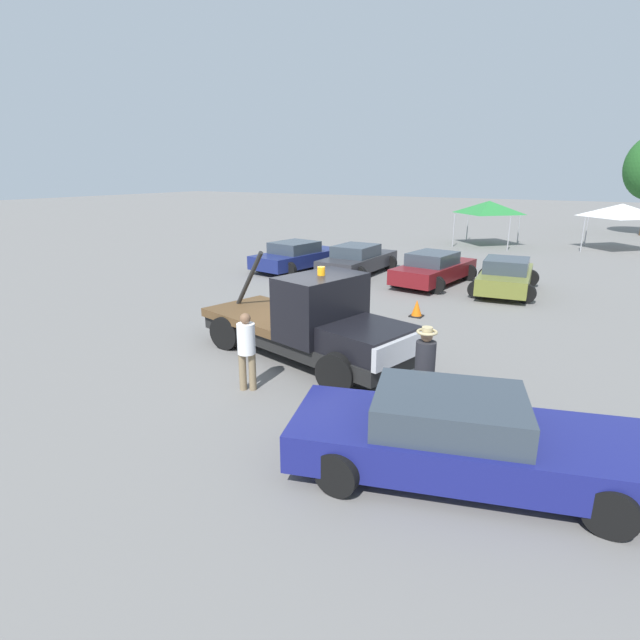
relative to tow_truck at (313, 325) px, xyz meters
name	(u,v)px	position (x,y,z in m)	size (l,w,h in m)	color
ground_plane	(303,357)	(-0.35, 0.09, -0.93)	(160.00, 160.00, 0.00)	slate
tow_truck	(313,325)	(0.00, 0.00, 0.00)	(6.23, 3.31, 2.51)	black
foreground_car	(461,438)	(4.44, -3.01, -0.28)	(5.54, 3.28, 1.34)	navy
person_near_truck	(425,364)	(3.27, -1.34, 0.10)	(0.39, 0.39, 1.76)	#475B84
person_at_hood	(246,346)	(-0.32, -2.15, 0.05)	(0.38, 0.38, 1.70)	#847051
parked_car_navy	(297,256)	(-6.81, 9.77, -0.28)	(2.96, 4.96, 1.34)	navy
parked_car_charcoal	(358,260)	(-3.89, 10.28, -0.29)	(2.45, 4.73, 1.34)	#2D2D33
parked_car_maroon	(434,269)	(-0.24, 9.97, -0.29)	(2.77, 4.76, 1.34)	maroon
parked_car_olive	(506,276)	(2.59, 9.94, -0.29)	(2.64, 4.45, 1.34)	olive
canopy_tent_green	(489,207)	(-0.99, 22.58, 1.42)	(3.31, 3.31, 2.74)	#9E9EA3
canopy_tent_white	(622,210)	(6.10, 24.36, 1.38)	(3.53, 3.53, 2.70)	#9E9EA3
traffic_cone	(417,309)	(0.84, 5.03, -0.68)	(0.40, 0.40, 0.55)	black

